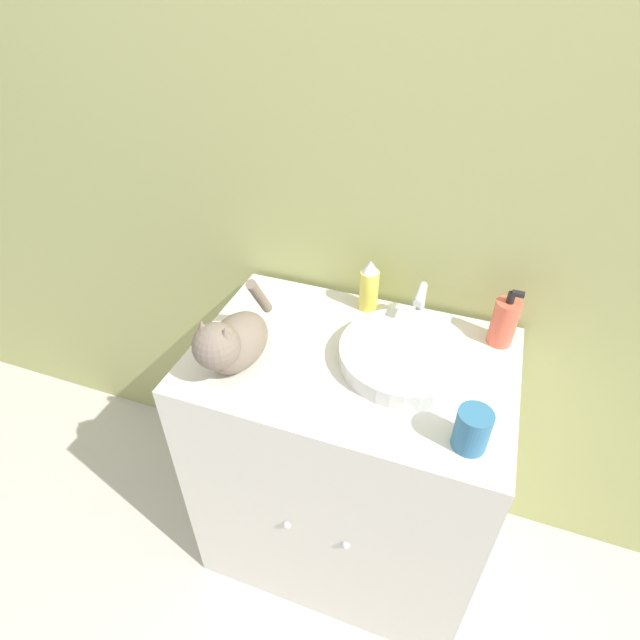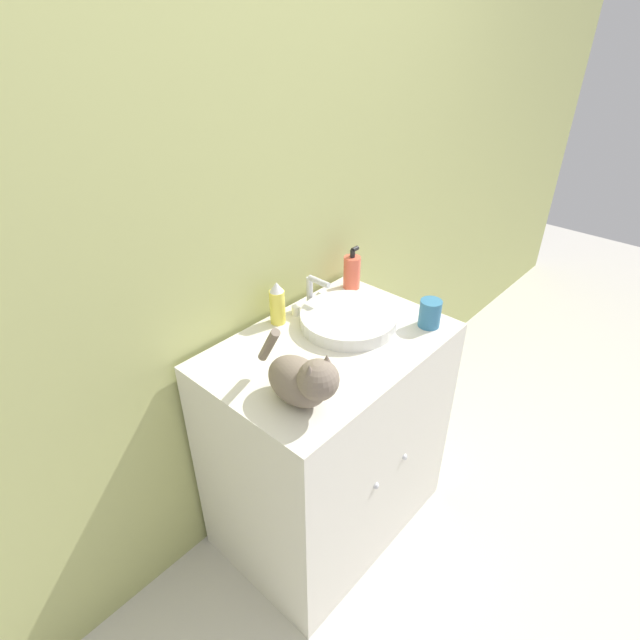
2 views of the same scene
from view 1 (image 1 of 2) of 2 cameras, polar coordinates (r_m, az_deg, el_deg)
ground_plane at (r=1.91m, az=-0.40°, el=-30.37°), size 8.00×8.00×0.00m
wall_back at (r=1.40m, az=8.30°, el=15.37°), size 6.00×0.05×2.50m
vanity_cabinet at (r=1.65m, az=3.03°, el=-15.90°), size 0.85×0.58×0.89m
sink_basin at (r=1.30m, az=9.70°, el=-3.99°), size 0.34×0.34×0.05m
faucet at (r=1.42m, az=11.32°, el=1.57°), size 0.18×0.11×0.13m
cat at (r=1.25m, az=-10.01°, el=-2.48°), size 0.15×0.32×0.20m
soap_bottle at (r=1.41m, az=20.30°, el=-0.18°), size 0.07×0.07×0.17m
spray_bottle at (r=1.45m, az=5.63°, el=3.91°), size 0.06×0.06×0.16m
cup at (r=1.13m, az=16.99°, el=-11.89°), size 0.08×0.08×0.10m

